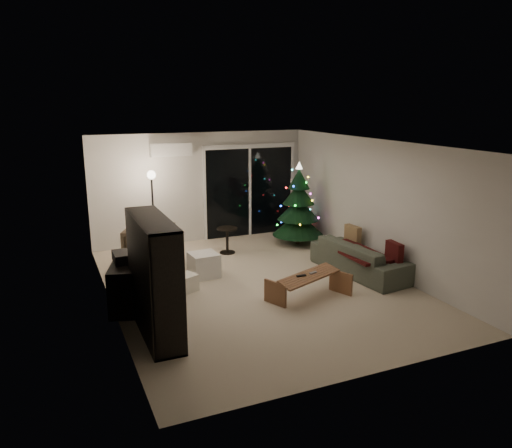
{
  "coord_description": "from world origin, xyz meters",
  "views": [
    {
      "loc": [
        -3.34,
        -7.64,
        3.22
      ],
      "look_at": [
        0.1,
        0.3,
        1.05
      ],
      "focal_mm": 35.0,
      "sensor_mm": 36.0,
      "label": 1
    }
  ],
  "objects_px": {
    "bookshelf": "(139,279)",
    "armchair": "(150,246)",
    "coffee_table": "(309,287)",
    "sofa": "(360,258)",
    "media_cabinet": "(128,284)",
    "christmas_tree": "(298,204)"
  },
  "relations": [
    {
      "from": "sofa",
      "to": "coffee_table",
      "type": "xyz_separation_m",
      "value": [
        -1.5,
        -0.7,
        -0.1
      ]
    },
    {
      "from": "sofa",
      "to": "coffee_table",
      "type": "relative_size",
      "value": 1.61
    },
    {
      "from": "armchair",
      "to": "christmas_tree",
      "type": "height_order",
      "value": "christmas_tree"
    },
    {
      "from": "bookshelf",
      "to": "armchair",
      "type": "bearing_deg",
      "value": 98.46
    },
    {
      "from": "coffee_table",
      "to": "sofa",
      "type": "bearing_deg",
      "value": 2.73
    },
    {
      "from": "bookshelf",
      "to": "christmas_tree",
      "type": "height_order",
      "value": "christmas_tree"
    },
    {
      "from": "media_cabinet",
      "to": "coffee_table",
      "type": "distance_m",
      "value": 2.94
    },
    {
      "from": "coffee_table",
      "to": "bookshelf",
      "type": "bearing_deg",
      "value": 162.49
    },
    {
      "from": "bookshelf",
      "to": "armchair",
      "type": "relative_size",
      "value": 1.86
    },
    {
      "from": "sofa",
      "to": "coffee_table",
      "type": "height_order",
      "value": "sofa"
    },
    {
      "from": "media_cabinet",
      "to": "armchair",
      "type": "distance_m",
      "value": 1.99
    },
    {
      "from": "bookshelf",
      "to": "sofa",
      "type": "xyz_separation_m",
      "value": [
        4.3,
        0.94,
        -0.53
      ]
    },
    {
      "from": "christmas_tree",
      "to": "coffee_table",
      "type": "bearing_deg",
      "value": -114.82
    },
    {
      "from": "sofa",
      "to": "armchair",
      "type": "bearing_deg",
      "value": 53.66
    },
    {
      "from": "bookshelf",
      "to": "sofa",
      "type": "distance_m",
      "value": 4.43
    },
    {
      "from": "media_cabinet",
      "to": "christmas_tree",
      "type": "xyz_separation_m",
      "value": [
        4.16,
        2.05,
        0.57
      ]
    },
    {
      "from": "bookshelf",
      "to": "coffee_table",
      "type": "relative_size",
      "value": 1.29
    },
    {
      "from": "coffee_table",
      "to": "media_cabinet",
      "type": "bearing_deg",
      "value": 139.86
    },
    {
      "from": "bookshelf",
      "to": "armchair",
      "type": "height_order",
      "value": "bookshelf"
    },
    {
      "from": "armchair",
      "to": "sofa",
      "type": "distance_m",
      "value": 4.1
    },
    {
      "from": "sofa",
      "to": "christmas_tree",
      "type": "relative_size",
      "value": 1.11
    },
    {
      "from": "media_cabinet",
      "to": "coffee_table",
      "type": "bearing_deg",
      "value": -0.74
    }
  ]
}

